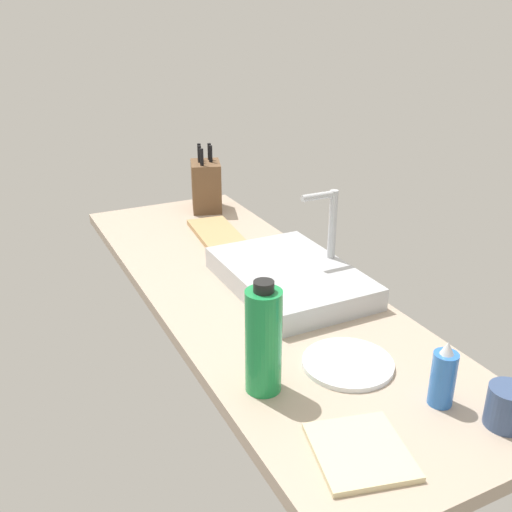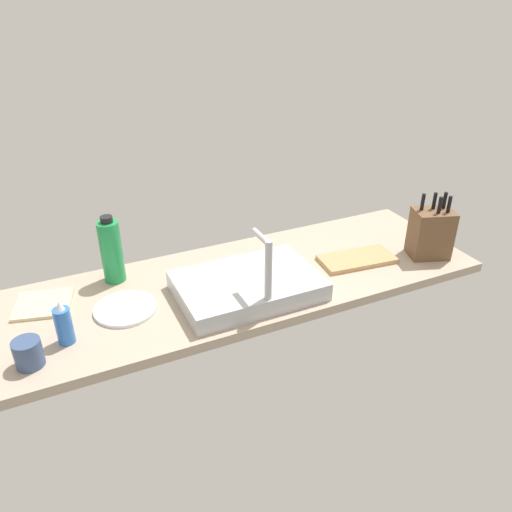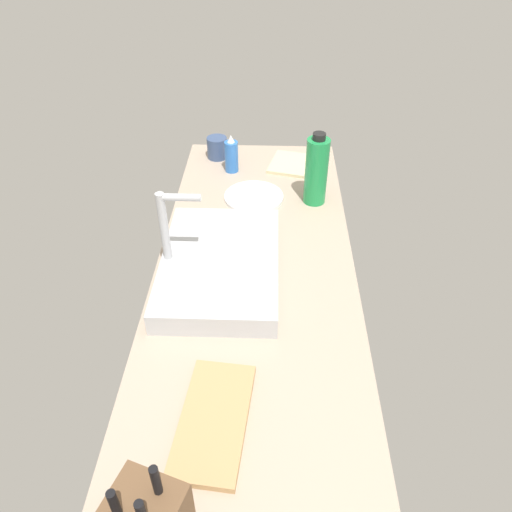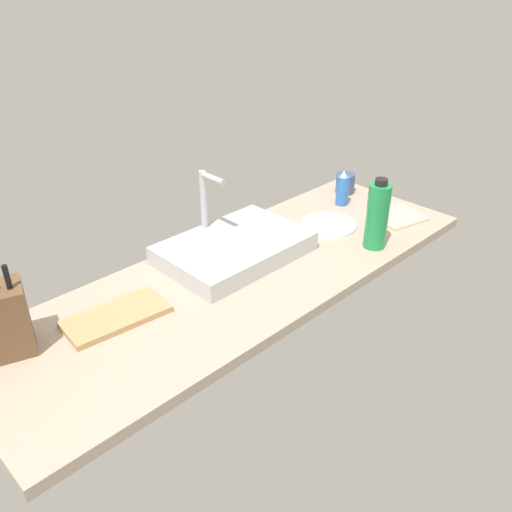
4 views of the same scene
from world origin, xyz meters
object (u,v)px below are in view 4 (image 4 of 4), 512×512
Objects in this scene: faucet at (206,204)px; sink_basin at (234,248)px; coffee_mug at (345,183)px; cutting_board at (116,316)px; soap_bottle at (342,190)px; water_bottle at (377,216)px; dish_towel at (397,217)px; dinner_plate at (329,225)px.

sink_basin is at bearing -87.50° from faucet.
sink_basin is at bearing -173.80° from coffee_mug.
soap_bottle is at bearing 2.16° from cutting_board.
soap_bottle is (61.63, -12.22, -9.18)cm from faucet.
water_bottle is 28.89cm from dish_towel.
sink_basin is 61.15cm from soap_bottle.
faucet is at bearing 92.50° from sink_basin.
sink_basin is 3.32× the size of soap_bottle.
sink_basin is 69.72cm from dish_towel.
water_bottle is (-20.72, -30.43, 5.55)cm from soap_bottle.
water_bottle reaches higher than dinner_plate.
dish_towel is at bearing -28.28° from faucet.
water_bottle is (88.78, -26.30, 11.10)cm from cutting_board.
cutting_board is at bearing -174.91° from coffee_mug.
soap_bottle is 24.81cm from dish_towel.
faucet is at bearing 151.72° from dish_towel.
faucet reaches higher than coffee_mug.
faucet is 1.07× the size of water_bottle.
sink_basin reaches higher than dish_towel.
coffee_mug is (5.81, 30.17, 3.63)cm from dish_towel.
faucet is 1.50× the size of dish_towel.
coffee_mug reaches higher than dinner_plate.
sink_basin reaches higher than dinner_plate.
sink_basin is 5.78× the size of coffee_mug.
faucet is 49.42cm from dinner_plate.
faucet is at bearing 133.81° from water_bottle.
water_bottle is at bearing -46.19° from faucet.
dinner_plate is (-19.73, -9.22, -5.85)cm from soap_bottle.
sink_basin is at bearing -178.85° from soap_bottle.
dinner_plate is at bearing -10.95° from sink_basin.
cutting_board is at bearing -177.84° from soap_bottle.
cutting_board reaches higher than dinner_plate.
cutting_board is at bearing 170.35° from dish_towel.
water_bottle is (40.92, -42.65, -3.63)cm from faucet.
water_bottle is 1.22× the size of dinner_plate.
faucet is 59.21cm from water_bottle.
faucet reaches higher than water_bottle.
faucet reaches higher than soap_bottle.
water_bottle is at bearing -16.50° from cutting_board.
soap_bottle is 12.79cm from coffee_mug.
faucet is 63.50cm from soap_bottle.
water_bottle is at bearing -35.91° from sink_basin.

